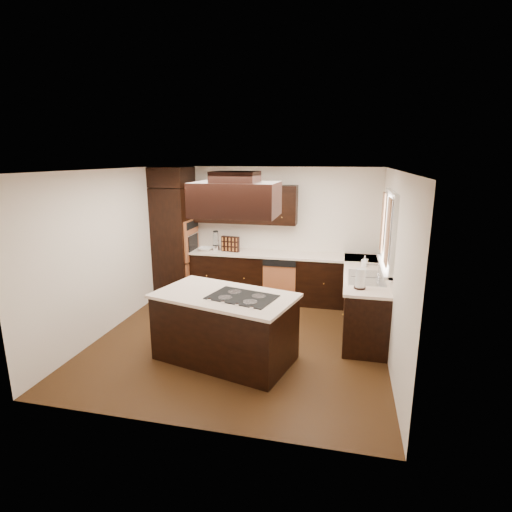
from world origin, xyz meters
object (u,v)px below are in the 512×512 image
oven_column (175,242)px  island (225,328)px  range_hood (236,199)px  spice_rack (230,244)px

oven_column → island: (1.73, -2.33, -0.62)m
range_hood → spice_rack: (-0.76, 2.30, -1.09)m
oven_column → range_hood: (1.88, -2.25, 1.10)m
oven_column → range_hood: 3.13m
oven_column → island: size_ratio=1.21×
range_hood → spice_rack: size_ratio=3.01×
oven_column → spice_rack: bearing=2.5°
island → spice_rack: 2.54m
oven_column → spice_rack: size_ratio=6.07×
island → range_hood: range_hood is taller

